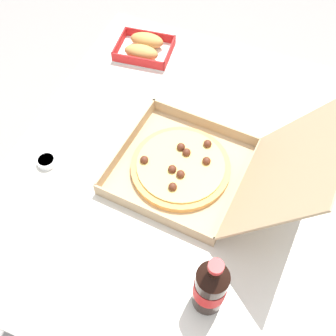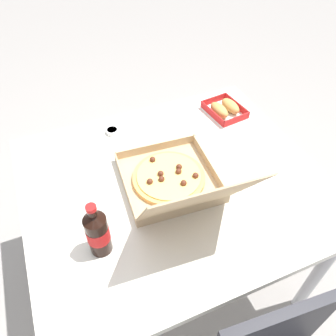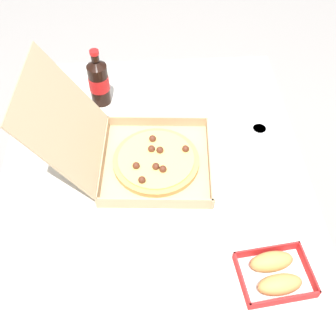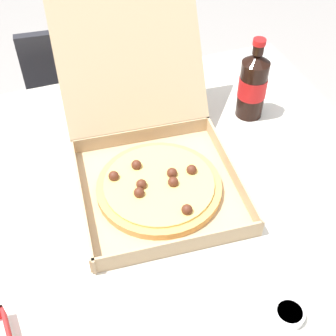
# 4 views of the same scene
# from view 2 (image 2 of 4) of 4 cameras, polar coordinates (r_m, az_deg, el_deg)

# --- Properties ---
(ground_plane) EXTENTS (10.00, 10.00, 0.00)m
(ground_plane) POSITION_cam_2_polar(r_m,az_deg,el_deg) (1.90, 0.70, -16.99)
(ground_plane) COLOR gray
(dining_table) EXTENTS (1.15, 1.00, 0.73)m
(dining_table) POSITION_cam_2_polar(r_m,az_deg,el_deg) (1.35, 0.94, -4.31)
(dining_table) COLOR silver
(dining_table) RESTS_ON ground_plane
(pizza_box_open) EXTENTS (0.39, 0.57, 0.35)m
(pizza_box_open) POSITION_cam_2_polar(r_m,az_deg,el_deg) (1.22, 0.95, -2.28)
(pizza_box_open) COLOR tan
(pizza_box_open) RESTS_ON dining_table
(bread_side_box) EXTENTS (0.17, 0.21, 0.06)m
(bread_side_box) POSITION_cam_2_polar(r_m,az_deg,el_deg) (1.63, 9.81, 10.07)
(bread_side_box) COLOR white
(bread_side_box) RESTS_ON dining_table
(cola_bottle) EXTENTS (0.07, 0.07, 0.22)m
(cola_bottle) POSITION_cam_2_polar(r_m,az_deg,el_deg) (1.06, -12.11, -10.82)
(cola_bottle) COLOR black
(cola_bottle) RESTS_ON dining_table
(paper_menu) EXTENTS (0.23, 0.18, 0.00)m
(paper_menu) POSITION_cam_2_polar(r_m,az_deg,el_deg) (1.41, 17.51, 0.19)
(paper_menu) COLOR white
(paper_menu) RESTS_ON dining_table
(dipping_sauce_cup) EXTENTS (0.06, 0.06, 0.02)m
(dipping_sauce_cup) POSITION_cam_2_polar(r_m,az_deg,el_deg) (1.52, -9.65, 6.36)
(dipping_sauce_cup) COLOR white
(dipping_sauce_cup) RESTS_ON dining_table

